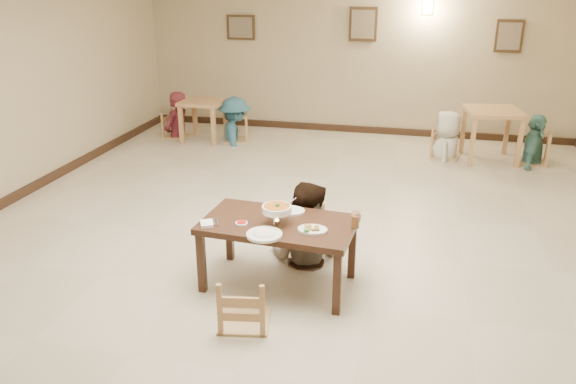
% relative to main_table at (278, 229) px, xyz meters
% --- Properties ---
extents(floor, '(10.00, 10.00, 0.00)m').
position_rel_main_table_xyz_m(floor, '(0.00, 0.87, -0.59)').
color(floor, beige).
rests_on(floor, ground).
extents(wall_back, '(10.00, 0.00, 10.00)m').
position_rel_main_table_xyz_m(wall_back, '(0.00, 5.87, 0.91)').
color(wall_back, '#BDAC8A').
rests_on(wall_back, floor).
extents(baseboard_back, '(8.00, 0.06, 0.12)m').
position_rel_main_table_xyz_m(baseboard_back, '(0.00, 5.84, -0.53)').
color(baseboard_back, '#311F14').
rests_on(baseboard_back, floor).
extents(picture_a, '(0.55, 0.04, 0.45)m').
position_rel_main_table_xyz_m(picture_a, '(-2.20, 5.83, 1.31)').
color(picture_a, '#3C2918').
rests_on(picture_a, wall_back).
extents(picture_b, '(0.50, 0.04, 0.60)m').
position_rel_main_table_xyz_m(picture_b, '(0.10, 5.83, 1.41)').
color(picture_b, '#3C2918').
rests_on(picture_b, wall_back).
extents(picture_c, '(0.45, 0.04, 0.55)m').
position_rel_main_table_xyz_m(picture_c, '(2.60, 5.83, 1.26)').
color(picture_c, '#3C2918').
rests_on(picture_c, wall_back).
extents(wall_sconce, '(0.16, 0.05, 0.22)m').
position_rel_main_table_xyz_m(wall_sconce, '(1.20, 5.83, 1.71)').
color(wall_sconce, '#FFD88C').
rests_on(wall_sconce, wall_back).
extents(main_table, '(1.48, 0.90, 0.67)m').
position_rel_main_table_xyz_m(main_table, '(0.00, 0.00, 0.00)').
color(main_table, '#3C2215').
rests_on(main_table, floor).
extents(chair_far, '(0.44, 0.44, 0.93)m').
position_rel_main_table_xyz_m(chair_far, '(0.10, 0.73, -0.13)').
color(chair_far, tan).
rests_on(chair_far, floor).
extents(chair_near, '(0.43, 0.43, 0.91)m').
position_rel_main_table_xyz_m(chair_near, '(-0.13, -0.71, -0.13)').
color(chair_near, tan).
rests_on(chair_near, floor).
extents(main_diner, '(0.93, 0.78, 1.71)m').
position_rel_main_table_xyz_m(main_diner, '(0.14, 0.60, 0.27)').
color(main_diner, gray).
rests_on(main_diner, floor).
extents(curry_warmer, '(0.31, 0.28, 0.25)m').
position_rel_main_table_xyz_m(curry_warmer, '(-0.00, -0.05, 0.22)').
color(curry_warmer, silver).
rests_on(curry_warmer, main_table).
extents(rice_plate_far, '(0.31, 0.31, 0.07)m').
position_rel_main_table_xyz_m(rice_plate_far, '(0.05, 0.25, 0.10)').
color(rice_plate_far, white).
rests_on(rice_plate_far, main_table).
extents(rice_plate_near, '(0.32, 0.32, 0.07)m').
position_rel_main_table_xyz_m(rice_plate_near, '(-0.05, -0.33, 0.10)').
color(rice_plate_near, white).
rests_on(rice_plate_near, main_table).
extents(fried_plate, '(0.27, 0.27, 0.06)m').
position_rel_main_table_xyz_m(fried_plate, '(0.35, -0.13, 0.10)').
color(fried_plate, white).
rests_on(fried_plate, main_table).
extents(chili_dish, '(0.12, 0.12, 0.02)m').
position_rel_main_table_xyz_m(chili_dish, '(-0.32, -0.14, 0.09)').
color(chili_dish, white).
rests_on(chili_dish, main_table).
extents(napkin_cutlery, '(0.19, 0.25, 0.03)m').
position_rel_main_table_xyz_m(napkin_cutlery, '(-0.62, -0.22, 0.09)').
color(napkin_cutlery, white).
rests_on(napkin_cutlery, main_table).
extents(drink_glass, '(0.08, 0.08, 0.15)m').
position_rel_main_table_xyz_m(drink_glass, '(0.72, 0.03, 0.15)').
color(drink_glass, white).
rests_on(drink_glass, main_table).
extents(bg_table_left, '(0.74, 0.74, 0.73)m').
position_rel_main_table_xyz_m(bg_table_left, '(-2.58, 4.66, 0.01)').
color(bg_table_left, tan).
rests_on(bg_table_left, floor).
extents(bg_table_right, '(0.95, 0.95, 0.83)m').
position_rel_main_table_xyz_m(bg_table_right, '(2.36, 4.61, 0.10)').
color(bg_table_right, tan).
rests_on(bg_table_right, floor).
extents(bg_chair_ll, '(0.42, 0.42, 0.90)m').
position_rel_main_table_xyz_m(bg_chair_ll, '(-3.15, 4.74, -0.14)').
color(bg_chair_ll, tan).
rests_on(bg_chair_ll, floor).
extents(bg_chair_lr, '(0.44, 0.44, 0.93)m').
position_rel_main_table_xyz_m(bg_chair_lr, '(-2.01, 4.74, -0.13)').
color(bg_chair_lr, tan).
rests_on(bg_chair_lr, floor).
extents(bg_chair_rl, '(0.43, 0.43, 0.92)m').
position_rel_main_table_xyz_m(bg_chair_rl, '(1.69, 4.60, -0.13)').
color(bg_chair_rl, tan).
rests_on(bg_chair_rl, floor).
extents(bg_chair_rr, '(0.46, 0.46, 0.98)m').
position_rel_main_table_xyz_m(bg_chair_rr, '(3.04, 4.61, -0.10)').
color(bg_chair_rr, tan).
rests_on(bg_chair_rr, floor).
extents(bg_diner_a, '(0.52, 0.69, 1.70)m').
position_rel_main_table_xyz_m(bg_diner_a, '(-3.15, 4.74, 0.26)').
color(bg_diner_a, maroon).
rests_on(bg_diner_a, floor).
extents(bg_diner_b, '(0.98, 1.19, 1.60)m').
position_rel_main_table_xyz_m(bg_diner_b, '(-2.01, 4.74, 0.21)').
color(bg_diner_b, teal).
rests_on(bg_diner_b, floor).
extents(bg_diner_c, '(0.56, 0.80, 1.55)m').
position_rel_main_table_xyz_m(bg_diner_c, '(1.69, 4.60, 0.19)').
color(bg_diner_c, silver).
rests_on(bg_diner_c, floor).
extents(bg_diner_d, '(0.62, 1.00, 1.59)m').
position_rel_main_table_xyz_m(bg_diner_d, '(3.04, 4.61, 0.21)').
color(bg_diner_d, '#55958E').
rests_on(bg_diner_d, floor).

